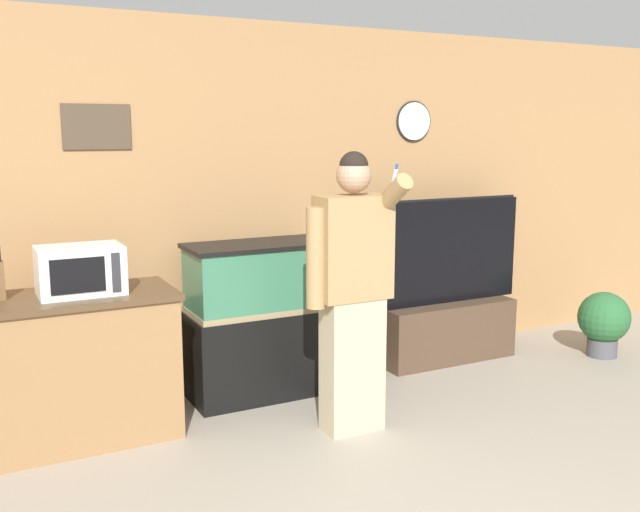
% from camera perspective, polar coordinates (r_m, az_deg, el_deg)
% --- Properties ---
extents(wall_back_paneled, '(10.00, 0.08, 2.60)m').
position_cam_1_polar(wall_back_paneled, '(5.18, -7.52, 4.05)').
color(wall_back_paneled, '#A87A4C').
rests_on(wall_back_paneled, ground_plane).
extents(counter_island, '(1.31, 0.61, 0.89)m').
position_cam_1_polar(counter_island, '(4.50, -19.83, -8.52)').
color(counter_island, olive).
rests_on(counter_island, ground_plane).
extents(microwave, '(0.48, 0.33, 0.28)m').
position_cam_1_polar(microwave, '(4.37, -18.63, -1.08)').
color(microwave, white).
rests_on(microwave, counter_island).
extents(aquarium_on_stand, '(1.02, 0.48, 1.08)m').
position_cam_1_polar(aquarium_on_stand, '(4.98, -4.67, -5.05)').
color(aquarium_on_stand, black).
rests_on(aquarium_on_stand, ground_plane).
extents(tv_on_stand, '(1.38, 0.40, 1.31)m').
position_cam_1_polar(tv_on_stand, '(5.84, 9.96, -4.49)').
color(tv_on_stand, '#4C3828').
rests_on(tv_on_stand, ground_plane).
extents(person_standing, '(0.54, 0.41, 1.71)m').
position_cam_1_polar(person_standing, '(4.29, 2.56, -2.66)').
color(person_standing, '#BCAD89').
rests_on(person_standing, ground_plane).
extents(potted_plant, '(0.42, 0.42, 0.54)m').
position_cam_1_polar(potted_plant, '(6.29, 21.76, -4.82)').
color(potted_plant, '#4C4C51').
rests_on(potted_plant, ground_plane).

